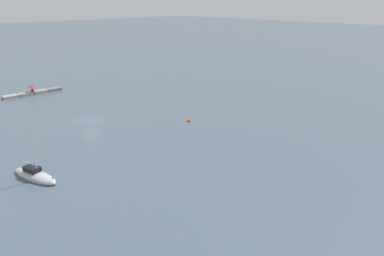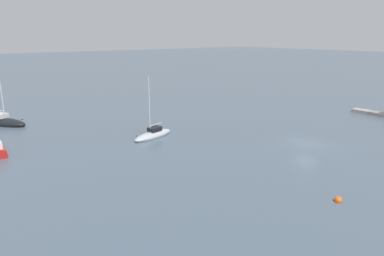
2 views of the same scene
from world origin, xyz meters
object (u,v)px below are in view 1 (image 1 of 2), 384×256
(sailboat_grey_outer, at_px, (35,175))
(mooring_buoy_far, at_px, (189,121))
(person_seated_maroon_left, at_px, (33,91))
(umbrella_open_red, at_px, (31,86))

(sailboat_grey_outer, relative_size, mooring_buoy_far, 13.20)
(person_seated_maroon_left, xyz_separation_m, mooring_buoy_far, (-10.46, 33.05, -0.70))
(person_seated_maroon_left, height_order, mooring_buoy_far, person_seated_maroon_left)
(person_seated_maroon_left, relative_size, mooring_buoy_far, 1.19)
(umbrella_open_red, bearing_deg, sailboat_grey_outer, 68.63)
(person_seated_maroon_left, height_order, sailboat_grey_outer, sailboat_grey_outer)
(person_seated_maroon_left, distance_m, sailboat_grey_outer, 37.45)
(umbrella_open_red, xyz_separation_m, sailboat_grey_outer, (13.70, 35.01, -1.37))
(umbrella_open_red, xyz_separation_m, mooring_buoy_far, (-10.47, 33.22, -1.57))
(person_seated_maroon_left, height_order, umbrella_open_red, umbrella_open_red)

